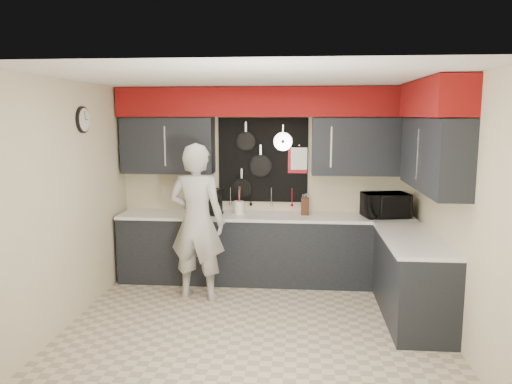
# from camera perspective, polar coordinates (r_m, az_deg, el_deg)

# --- Properties ---
(ground) EXTENTS (4.00, 4.00, 0.00)m
(ground) POSITION_cam_1_polar(r_m,az_deg,el_deg) (5.53, -0.06, -14.98)
(ground) COLOR beige
(ground) RESTS_ON ground
(back_wall_assembly) EXTENTS (4.00, 0.36, 2.60)m
(back_wall_assembly) POSITION_cam_1_polar(r_m,az_deg,el_deg) (6.66, 1.25, 6.87)
(back_wall_assembly) COLOR beige
(back_wall_assembly) RESTS_ON ground
(right_wall_assembly) EXTENTS (0.36, 3.50, 2.60)m
(right_wall_assembly) POSITION_cam_1_polar(r_m,az_deg,el_deg) (5.50, 19.89, 5.26)
(right_wall_assembly) COLOR beige
(right_wall_assembly) RESTS_ON ground
(left_wall_assembly) EXTENTS (0.05, 3.50, 2.60)m
(left_wall_assembly) POSITION_cam_1_polar(r_m,az_deg,el_deg) (5.69, -20.47, -0.84)
(left_wall_assembly) COLOR beige
(left_wall_assembly) RESTS_ON ground
(base_cabinets) EXTENTS (3.95, 2.20, 0.92)m
(base_cabinets) POSITION_cam_1_polar(r_m,az_deg,el_deg) (6.43, 5.24, -7.28)
(base_cabinets) COLOR black
(base_cabinets) RESTS_ON ground
(microwave) EXTENTS (0.64, 0.50, 0.32)m
(microwave) POSITION_cam_1_polar(r_m,az_deg,el_deg) (6.67, 14.58, -1.46)
(microwave) COLOR black
(microwave) RESTS_ON base_cabinets
(knife_block) EXTENTS (0.11, 0.11, 0.23)m
(knife_block) POSITION_cam_1_polar(r_m,az_deg,el_deg) (6.65, 5.62, -1.65)
(knife_block) COLOR #3B1B12
(knife_block) RESTS_ON base_cabinets
(utensil_crock) EXTENTS (0.13, 0.13, 0.17)m
(utensil_crock) POSITION_cam_1_polar(r_m,az_deg,el_deg) (6.72, -1.97, -1.75)
(utensil_crock) COLOR white
(utensil_crock) RESTS_ON base_cabinets
(coffee_maker) EXTENTS (0.23, 0.26, 0.35)m
(coffee_maker) POSITION_cam_1_polar(r_m,az_deg,el_deg) (6.66, -4.78, -1.03)
(coffee_maker) COLOR black
(coffee_maker) RESTS_ON base_cabinets
(person) EXTENTS (0.76, 0.57, 1.91)m
(person) POSITION_cam_1_polar(r_m,az_deg,el_deg) (6.07, -6.75, -3.42)
(person) COLOR beige
(person) RESTS_ON ground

